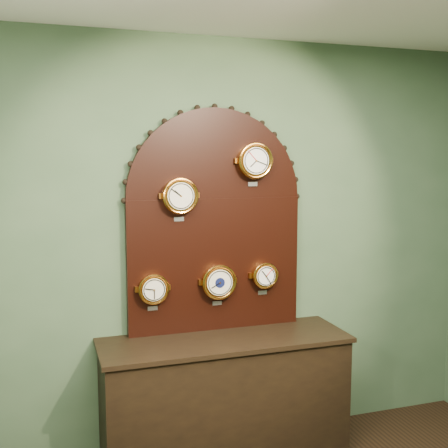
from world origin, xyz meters
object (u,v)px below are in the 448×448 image
object	(u,v)px
shop_counter	(225,401)
display_board	(215,214)
roman_clock	(180,196)
barometer	(219,282)
arabic_clock	(255,161)
hygrometer	(153,289)
tide_clock	(264,275)

from	to	relation	value
shop_counter	display_board	size ratio (longest dim) A/B	1.05
roman_clock	barometer	xyz separation A→B (m)	(0.26, -0.00, -0.59)
arabic_clock	display_board	bearing A→B (deg)	165.50
hygrometer	tide_clock	xyz separation A→B (m)	(0.78, 0.00, 0.04)
hygrometer	barometer	world-z (taller)	barometer
hygrometer	tide_clock	bearing A→B (deg)	0.04
barometer	tide_clock	distance (m)	0.33
roman_clock	arabic_clock	bearing A→B (deg)	-0.02
hygrometer	tide_clock	world-z (taller)	tide_clock
shop_counter	roman_clock	world-z (taller)	roman_clock
display_board	hygrometer	world-z (taller)	display_board
shop_counter	barometer	bearing A→B (deg)	88.26
arabic_clock	barometer	distance (m)	0.85
display_board	arabic_clock	size ratio (longest dim) A/B	5.21
roman_clock	barometer	bearing A→B (deg)	-0.04
shop_counter	tide_clock	bearing A→B (deg)	24.64
display_board	shop_counter	bearing A→B (deg)	-90.00
shop_counter	arabic_clock	distance (m)	1.61
shop_counter	arabic_clock	size ratio (longest dim) A/B	5.45
roman_clock	shop_counter	bearing A→B (deg)	-30.87
hygrometer	tide_clock	size ratio (longest dim) A/B	1.08
arabic_clock	barometer	xyz separation A→B (m)	(-0.25, -0.00, -0.81)
roman_clock	tide_clock	world-z (taller)	roman_clock
tide_clock	arabic_clock	bearing A→B (deg)	-178.83
arabic_clock	barometer	size ratio (longest dim) A/B	1.01
hygrometer	barometer	distance (m)	0.44
hygrometer	arabic_clock	bearing A→B (deg)	-0.09
shop_counter	arabic_clock	world-z (taller)	arabic_clock
arabic_clock	hygrometer	distance (m)	1.08
display_board	tide_clock	bearing A→B (deg)	-10.99
shop_counter	barometer	world-z (taller)	barometer
display_board	arabic_clock	distance (m)	0.44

